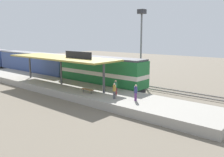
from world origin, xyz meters
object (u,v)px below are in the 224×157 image
object	(u,v)px
person_walking	(136,92)
person_waiting	(116,87)
passenger_carriage_front	(33,63)
person_boarding	(114,90)
platform_bench	(87,89)
freight_car	(89,67)
locomotive	(101,72)
light_mast	(141,31)

from	to	relation	value
person_walking	person_waiting	bearing A→B (deg)	79.14
passenger_carriage_front	person_walking	distance (m)	27.94
passenger_carriage_front	person_walking	xyz separation A→B (m)	(-5.02, -27.48, -0.46)
person_walking	person_boarding	world-z (taller)	same
passenger_carriage_front	person_boarding	bearing A→B (deg)	-103.10
platform_bench	person_boarding	world-z (taller)	person_boarding
freight_car	person_walking	distance (m)	19.33
locomotive	person_boarding	size ratio (longest dim) A/B	8.44
locomotive	person_walking	xyz separation A→B (m)	(-5.02, -9.48, -0.56)
light_mast	person_boarding	world-z (taller)	light_mast
person_waiting	freight_car	bearing A→B (deg)	56.46
locomotive	person_waiting	world-z (taller)	locomotive
person_waiting	person_walking	distance (m)	3.24
platform_bench	light_mast	world-z (taller)	light_mast
passenger_carriage_front	light_mast	xyz separation A→B (m)	(7.80, -19.65, 6.08)
platform_bench	person_walking	size ratio (longest dim) A/B	0.99
locomotive	person_boarding	bearing A→B (deg)	-128.78
freight_car	person_walking	bearing A→B (deg)	-119.84
light_mast	person_walking	world-z (taller)	light_mast
passenger_carriage_front	person_boarding	size ratio (longest dim) A/B	11.70
person_walking	person_boarding	distance (m)	2.32
person_boarding	person_waiting	bearing A→B (deg)	34.78
freight_car	light_mast	bearing A→B (deg)	-70.30
freight_car	person_boarding	bearing A→B (deg)	-125.67
locomotive	person_boarding	distance (m)	9.43
freight_car	person_waiting	distance (m)	16.31
platform_bench	locomotive	xyz separation A→B (m)	(6.00, 3.29, 1.07)
passenger_carriage_front	person_walking	bearing A→B (deg)	-100.35
passenger_carriage_front	platform_bench	bearing A→B (deg)	-105.74
locomotive	light_mast	bearing A→B (deg)	-11.95
light_mast	person_boarding	bearing A→B (deg)	-157.46
platform_bench	person_boarding	distance (m)	4.07
passenger_carriage_front	person_boarding	world-z (taller)	passenger_carriage_front
locomotive	light_mast	xyz separation A→B (m)	(7.80, -1.65, 5.99)
person_boarding	person_walking	bearing A→B (deg)	-67.86
platform_bench	passenger_carriage_front	bearing A→B (deg)	74.26
platform_bench	passenger_carriage_front	xyz separation A→B (m)	(6.00, 21.29, 0.97)
locomotive	freight_car	size ratio (longest dim) A/B	1.20
freight_car	person_boarding	size ratio (longest dim) A/B	7.02
passenger_carriage_front	freight_car	bearing A→B (deg)	-66.76
freight_car	light_mast	world-z (taller)	light_mast
locomotive	person_walking	distance (m)	10.74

